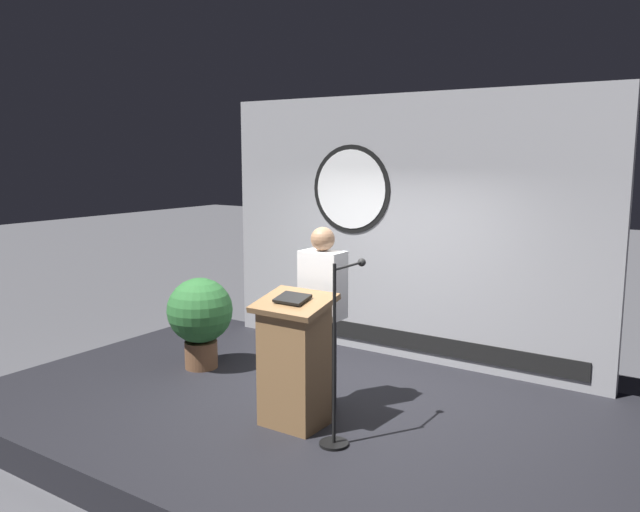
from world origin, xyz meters
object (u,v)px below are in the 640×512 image
podium (294,362)px  microphone_stand (338,380)px  speaker_person (323,316)px  potted_plant (200,315)px

podium → microphone_stand: microphone_stand is taller
podium → microphone_stand: bearing=-10.2°
podium → speaker_person: bearing=92.9°
speaker_person → potted_plant: (-1.73, 0.17, -0.27)m
podium → speaker_person: (-0.02, 0.48, 0.30)m
speaker_person → microphone_stand: 0.85m
podium → microphone_stand: size_ratio=0.78×
microphone_stand → potted_plant: 2.38m
podium → microphone_stand: 0.52m
speaker_person → microphone_stand: size_ratio=1.13×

